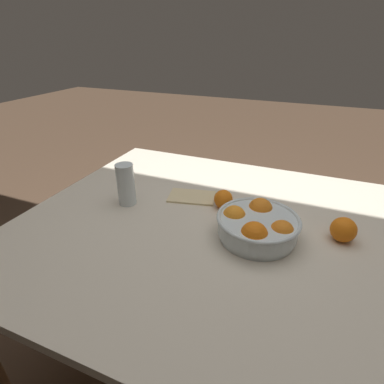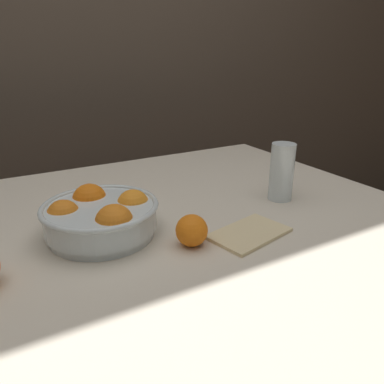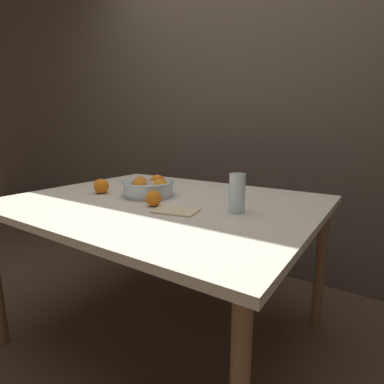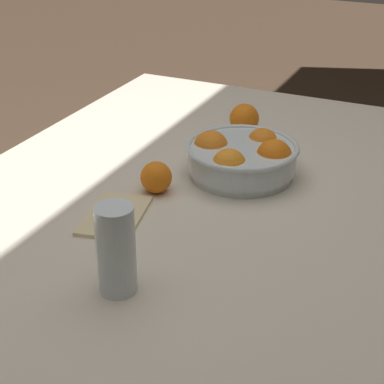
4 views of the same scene
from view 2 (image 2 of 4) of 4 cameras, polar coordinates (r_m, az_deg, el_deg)
name	(u,v)px [view 2 (image 2 of 4)]	position (r m, az deg, el deg)	size (l,w,h in m)	color
dining_table	(149,251)	(0.91, -6.55, -8.94)	(1.40, 1.12, 0.72)	beige
fruit_bowl	(101,216)	(0.85, -13.68, -3.60)	(0.26, 0.26, 0.10)	silver
juice_glass	(281,175)	(1.05, 13.47, 2.48)	(0.07, 0.07, 0.16)	#F4A314
orange_loose_front	(192,230)	(0.79, -0.05, -5.88)	(0.07, 0.07, 0.07)	orange
napkin	(249,233)	(0.86, 8.69, -6.24)	(0.18, 0.11, 0.01)	beige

